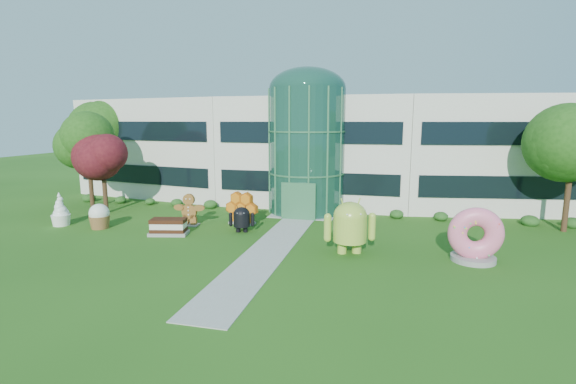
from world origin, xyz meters
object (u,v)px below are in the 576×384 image
(donut, at_px, (475,234))
(gingerbread, at_px, (189,210))
(android_green, at_px, (350,223))
(android_black, at_px, (242,217))

(donut, distance_m, gingerbread, 18.39)
(android_green, relative_size, donut, 1.16)
(gingerbread, bearing_deg, donut, -15.45)
(android_green, relative_size, android_black, 1.72)
(android_green, bearing_deg, android_black, 141.26)
(donut, bearing_deg, gingerbread, 167.54)
(gingerbread, bearing_deg, android_black, -15.66)
(android_green, relative_size, gingerbread, 1.37)
(android_black, distance_m, gingerbread, 4.27)
(donut, bearing_deg, android_black, 167.61)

